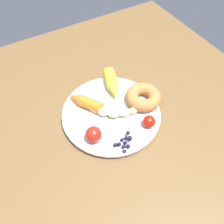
{
  "coord_description": "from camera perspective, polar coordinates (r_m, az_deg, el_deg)",
  "views": [
    {
      "loc": [
        0.2,
        0.36,
        1.29
      ],
      "look_at": [
        -0.0,
        -0.0,
        0.74
      ],
      "focal_mm": 37.37,
      "sensor_mm": 36.0,
      "label": 1
    }
  ],
  "objects": [
    {
      "name": "donut",
      "position": [
        0.7,
        7.66,
        3.65
      ],
      "size": [
        0.12,
        0.12,
        0.04
      ],
      "primitive_type": "torus",
      "rotation": [
        0.0,
        0.0,
        3.01
      ],
      "color": "#C68143",
      "rests_on": "plate"
    },
    {
      "name": "carrot_orange",
      "position": [
        0.69,
        -6.71,
        2.54
      ],
      "size": [
        0.09,
        0.11,
        0.03
      ],
      "color": "orange",
      "rests_on": "plate"
    },
    {
      "name": "tomato_near",
      "position": [
        0.61,
        -4.54,
        -5.49
      ],
      "size": [
        0.04,
        0.04,
        0.04
      ],
      "primitive_type": "sphere",
      "color": "red",
      "rests_on": "plate"
    },
    {
      "name": "dining_table",
      "position": [
        0.76,
        -0.2,
        -4.58
      ],
      "size": [
        1.01,
        0.98,
        0.73
      ],
      "color": "brown",
      "rests_on": "ground_plane"
    },
    {
      "name": "ground_plane",
      "position": [
        1.35,
        -0.12,
        -19.63
      ],
      "size": [
        6.0,
        6.0,
        0.0
      ],
      "primitive_type": "plane",
      "color": "#373C46"
    },
    {
      "name": "plate",
      "position": [
        0.68,
        -0.0,
        -0.15
      ],
      "size": [
        0.29,
        0.29,
        0.02
      ],
      "color": "silver",
      "rests_on": "dining_table"
    },
    {
      "name": "banana",
      "position": [
        0.67,
        0.41,
        0.09
      ],
      "size": [
        0.14,
        0.1,
        0.03
      ],
      "color": "#EDECB0",
      "rests_on": "plate"
    },
    {
      "name": "tomato_mid",
      "position": [
        0.65,
        9.06,
        -2.3
      ],
      "size": [
        0.03,
        0.03,
        0.03
      ],
      "primitive_type": "sphere",
      "color": "red",
      "rests_on": "plate"
    },
    {
      "name": "blueberry_pile",
      "position": [
        0.62,
        3.12,
        -7.38
      ],
      "size": [
        0.06,
        0.05,
        0.02
      ],
      "color": "#191638",
      "rests_on": "plate"
    },
    {
      "name": "carrot_yellow",
      "position": [
        0.73,
        0.05,
        6.92
      ],
      "size": [
        0.07,
        0.12,
        0.04
      ],
      "color": "yellow",
      "rests_on": "plate"
    }
  ]
}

